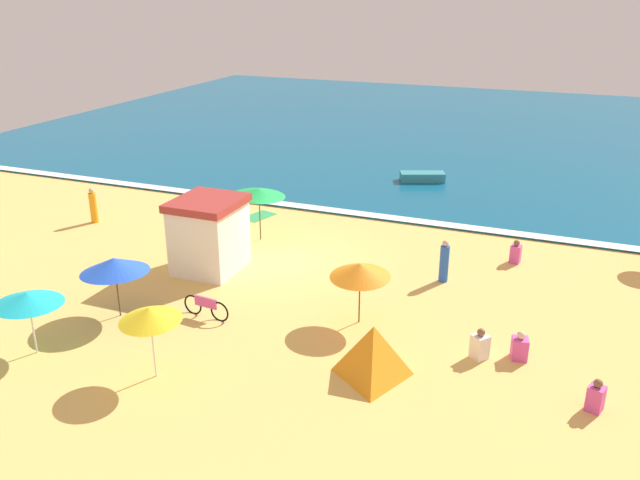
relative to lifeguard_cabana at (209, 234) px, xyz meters
The scene contains 19 objects.
ground_plane 3.50m from the lifeguard_cabana, 37.13° to the left, with size 60.00×60.00×0.00m, color #EDBC60.
ocean_water 30.06m from the lifeguard_cabana, 85.16° to the left, with size 60.00×44.00×0.10m, color #0F567A.
wave_breaker_foam 8.71m from the lifeguard_cabana, 72.86° to the left, with size 57.00×0.70×0.01m, color white.
lifeguard_cabana is the anchor object (origin of this frame).
beach_umbrella_0 7.64m from the lifeguard_cabana, 102.74° to the right, with size 2.54×2.54×2.04m.
beach_umbrella_1 4.63m from the lifeguard_cabana, 100.54° to the right, with size 3.22×3.22×2.16m.
beach_umbrella_2 7.60m from the lifeguard_cabana, 71.21° to the right, with size 2.15×2.16×2.21m.
beach_umbrella_4 3.66m from the lifeguard_cabana, 84.11° to the left, with size 2.97×2.96×2.40m.
beach_umbrella_5 7.08m from the lifeguard_cabana, 16.20° to the right, with size 2.25×2.27×2.16m.
beach_tent 9.38m from the lifeguard_cabana, 29.97° to the right, with size 2.22×2.55×1.49m.
parked_bicycle 4.17m from the lifeguard_cabana, 61.62° to the right, with size 1.82×0.25×0.76m.
beachgoer_1 11.23m from the lifeguard_cabana, 14.26° to the right, with size 0.62×0.62×0.98m.
beachgoer_2 14.73m from the lifeguard_cabana, 16.83° to the right, with size 0.50×0.50×0.94m.
beachgoer_3 12.22m from the lifeguard_cabana, 11.16° to the right, with size 0.55×0.55×0.92m.
beachgoer_4 9.01m from the lifeguard_cabana, 14.55° to the left, with size 0.40×0.40×1.65m.
beachgoer_5 8.35m from the lifeguard_cabana, 161.09° to the left, with size 0.47×0.47×1.66m.
beachgoer_7 12.17m from the lifeguard_cabana, 24.75° to the left, with size 0.44×0.44×0.97m.
beach_towel_0 6.55m from the lifeguard_cabana, 99.85° to the left, with size 1.39×1.82×0.01m.
small_boat_0 15.69m from the lifeguard_cabana, 71.92° to the left, with size 2.62×1.77×0.50m.
Camera 1 is at (10.19, -22.20, 10.43)m, focal length 36.75 mm.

